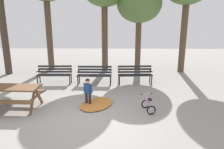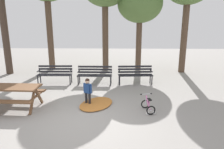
% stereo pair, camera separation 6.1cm
% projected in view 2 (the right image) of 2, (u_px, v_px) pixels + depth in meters
% --- Properties ---
extents(ground, '(36.00, 36.00, 0.00)m').
position_uv_depth(ground, '(83.00, 122.00, 5.88)').
color(ground, gray).
extents(picnic_table, '(1.84, 1.39, 0.79)m').
position_uv_depth(picnic_table, '(12.00, 91.00, 6.69)').
color(picnic_table, brown).
rests_on(picnic_table, ground).
extents(park_bench_far_left, '(1.61, 0.50, 0.85)m').
position_uv_depth(park_bench_far_left, '(55.00, 73.00, 9.57)').
color(park_bench_far_left, '#232328').
rests_on(park_bench_far_left, ground).
extents(park_bench_left, '(1.60, 0.47, 0.85)m').
position_uv_depth(park_bench_left, '(95.00, 73.00, 9.45)').
color(park_bench_left, '#232328').
rests_on(park_bench_left, ground).
extents(park_bench_right, '(1.63, 0.57, 0.85)m').
position_uv_depth(park_bench_right, '(135.00, 73.00, 9.51)').
color(park_bench_right, '#232328').
rests_on(park_bench_right, ground).
extents(child_standing, '(0.32, 0.27, 0.96)m').
position_uv_depth(child_standing, '(88.00, 90.00, 6.98)').
color(child_standing, black).
rests_on(child_standing, ground).
extents(kids_bicycle, '(0.46, 0.61, 0.54)m').
position_uv_depth(kids_bicycle, '(148.00, 106.00, 6.52)').
color(kids_bicycle, black).
rests_on(kids_bicycle, ground).
extents(leaf_pile, '(1.54, 1.74, 0.07)m').
position_uv_depth(leaf_pile, '(96.00, 104.00, 7.11)').
color(leaf_pile, '#B26B2D').
rests_on(leaf_pile, ground).
extents(tree_right, '(2.60, 2.60, 5.01)m').
position_uv_depth(tree_right, '(140.00, 4.00, 11.64)').
color(tree_right, brown).
rests_on(tree_right, ground).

